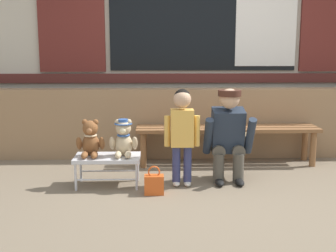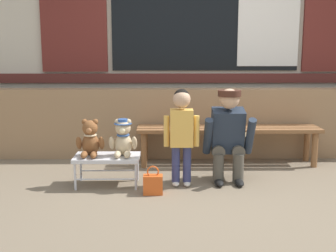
{
  "view_description": "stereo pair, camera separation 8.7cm",
  "coord_description": "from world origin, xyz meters",
  "views": [
    {
      "loc": [
        -0.63,
        -3.91,
        1.35
      ],
      "look_at": [
        -0.49,
        0.53,
        0.55
      ],
      "focal_mm": 46.93,
      "sensor_mm": 36.0,
      "label": 1
    },
    {
      "loc": [
        -0.55,
        -3.91,
        1.35
      ],
      "look_at": [
        -0.49,
        0.53,
        0.55
      ],
      "focal_mm": 46.93,
      "sensor_mm": 36.0,
      "label": 2
    }
  ],
  "objects": [
    {
      "name": "ground_plane",
      "position": [
        0.0,
        0.0,
        0.0
      ],
      "size": [
        60.0,
        60.0,
        0.0
      ],
      "primitive_type": "plane",
      "color": "#756651"
    },
    {
      "name": "brick_low_wall",
      "position": [
        0.0,
        1.43,
        0.42
      ],
      "size": [
        7.33,
        0.25,
        0.85
      ],
      "primitive_type": "cube",
      "color": "#997551",
      "rests_on": "ground"
    },
    {
      "name": "shop_facade",
      "position": [
        0.0,
        1.94,
        1.86
      ],
      "size": [
        7.48,
        0.26,
        3.72
      ],
      "color": "beige",
      "rests_on": "ground"
    },
    {
      "name": "wooden_bench_long",
      "position": [
        0.21,
        1.06,
        0.37
      ],
      "size": [
        2.1,
        0.4,
        0.44
      ],
      "color": "brown",
      "rests_on": "ground"
    },
    {
      "name": "small_display_bench",
      "position": [
        -1.1,
        0.28,
        0.27
      ],
      "size": [
        0.64,
        0.36,
        0.3
      ],
      "color": "silver",
      "rests_on": "ground"
    },
    {
      "name": "teddy_bear_plain",
      "position": [
        -1.26,
        0.28,
        0.46
      ],
      "size": [
        0.28,
        0.26,
        0.36
      ],
      "color": "brown",
      "rests_on": "small_display_bench"
    },
    {
      "name": "teddy_bear_with_hat",
      "position": [
        -0.94,
        0.28,
        0.47
      ],
      "size": [
        0.28,
        0.27,
        0.36
      ],
      "color": "#CCB289",
      "rests_on": "small_display_bench"
    },
    {
      "name": "child_standing",
      "position": [
        -0.37,
        0.25,
        0.59
      ],
      "size": [
        0.35,
        0.18,
        0.96
      ],
      "color": "navy",
      "rests_on": "ground"
    },
    {
      "name": "adult_crouching",
      "position": [
        0.12,
        0.41,
        0.48
      ],
      "size": [
        0.5,
        0.49,
        0.95
      ],
      "color": "#4C473D",
      "rests_on": "ground"
    },
    {
      "name": "handbag_on_ground",
      "position": [
        -0.64,
        0.01,
        0.1
      ],
      "size": [
        0.18,
        0.11,
        0.27
      ],
      "color": "#DB561E",
      "rests_on": "ground"
    }
  ]
}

